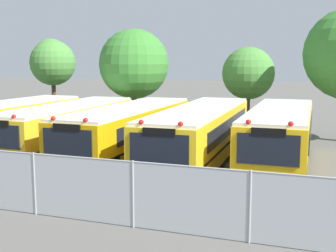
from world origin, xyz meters
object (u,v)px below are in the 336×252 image
at_px(school_bus_0, 12,122).
at_px(school_bus_3, 200,133).
at_px(school_bus_1, 68,126).
at_px(tree_2, 248,73).
at_px(tree_1, 134,64).
at_px(tree_0, 52,61).
at_px(school_bus_2, 129,130).
at_px(school_bus_4, 280,136).

height_order(school_bus_0, school_bus_3, school_bus_3).
height_order(school_bus_1, tree_2, tree_2).
xyz_separation_m(school_bus_0, tree_1, (4.06, 6.84, 2.96)).
distance_m(school_bus_0, tree_1, 8.49).
bearing_deg(tree_2, tree_0, -175.59).
distance_m(school_bus_3, tree_2, 9.90).
bearing_deg(tree_0, school_bus_2, -41.30).
xyz_separation_m(school_bus_0, school_bus_4, (13.75, -0.12, 0.07)).
bearing_deg(school_bus_1, tree_2, -128.31).
distance_m(school_bus_1, school_bus_3, 6.80).
xyz_separation_m(school_bus_0, school_bus_1, (3.53, -0.24, -0.01)).
bearing_deg(school_bus_0, tree_0, -69.05).
xyz_separation_m(school_bus_2, tree_0, (-9.83, 8.64, 3.15)).
height_order(school_bus_3, tree_2, tree_2).
relative_size(school_bus_0, school_bus_1, 0.92).
bearing_deg(school_bus_4, school_bus_3, 2.51).
bearing_deg(school_bus_2, school_bus_1, -2.40).
xyz_separation_m(school_bus_4, tree_2, (-2.89, 9.40, 2.37)).
bearing_deg(tree_2, school_bus_0, -139.46).
xyz_separation_m(school_bus_2, school_bus_4, (6.79, 0.29, 0.05)).
distance_m(school_bus_0, school_bus_3, 10.34).
bearing_deg(school_bus_1, school_bus_3, 178.62).
bearing_deg(school_bus_3, school_bus_0, -2.76).
bearing_deg(tree_2, school_bus_3, -93.07).
distance_m(school_bus_3, tree_1, 9.95).
bearing_deg(school_bus_3, school_bus_4, -177.76).
xyz_separation_m(school_bus_2, school_bus_3, (3.38, 0.10, 0.03)).
height_order(tree_0, tree_1, tree_1).
height_order(school_bus_4, tree_2, tree_2).
bearing_deg(school_bus_1, tree_1, -95.00).
xyz_separation_m(tree_0, tree_2, (13.73, 1.06, -0.73)).
bearing_deg(school_bus_0, school_bus_2, 178.28).
distance_m(school_bus_1, school_bus_4, 10.21).
distance_m(school_bus_4, tree_0, 18.86).
bearing_deg(school_bus_3, school_bus_2, 0.65).
relative_size(school_bus_1, school_bus_2, 0.97).
distance_m(school_bus_1, school_bus_2, 3.43).
relative_size(school_bus_4, tree_2, 1.86).
xyz_separation_m(school_bus_0, school_bus_2, (6.95, -0.41, 0.02)).
bearing_deg(tree_0, school_bus_3, -32.87).
xyz_separation_m(school_bus_1, tree_2, (7.32, 9.52, 2.45)).
bearing_deg(tree_1, tree_2, 19.78).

